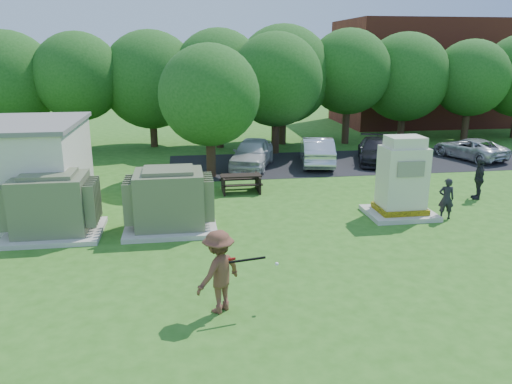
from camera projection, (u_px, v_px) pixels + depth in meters
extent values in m
plane|color=#2D6619|center=(279.00, 283.00, 12.77)|extent=(120.00, 120.00, 0.00)
cube|color=maroon|center=(435.00, 73.00, 39.93)|extent=(15.00, 8.00, 8.00)
cube|color=#232326|center=(359.00, 162.00, 26.61)|extent=(20.00, 6.00, 0.01)
cube|color=beige|center=(55.00, 232.00, 16.09)|extent=(3.00, 2.40, 0.15)
cube|color=#616A4C|center=(51.00, 204.00, 15.83)|extent=(2.20, 1.80, 1.80)
cube|color=#616A4C|center=(48.00, 174.00, 15.56)|extent=(1.60, 1.30, 0.12)
cube|color=#616A4C|center=(9.00, 205.00, 15.64)|extent=(0.32, 1.50, 1.35)
cube|color=#616A4C|center=(93.00, 201.00, 16.00)|extent=(0.32, 1.50, 1.35)
cube|color=beige|center=(171.00, 227.00, 16.62)|extent=(3.00, 2.40, 0.15)
cube|color=#616849|center=(169.00, 199.00, 16.36)|extent=(2.20, 1.80, 1.80)
cube|color=#616849|center=(168.00, 170.00, 16.09)|extent=(1.60, 1.30, 0.12)
cube|color=#616849|center=(130.00, 200.00, 16.17)|extent=(0.32, 1.50, 1.35)
cube|color=#616849|center=(208.00, 196.00, 16.53)|extent=(0.32, 1.50, 1.35)
cube|color=beige|center=(399.00, 213.00, 17.98)|extent=(2.36, 1.93, 0.16)
cube|color=yellow|center=(400.00, 208.00, 17.93)|extent=(1.66, 1.34, 0.19)
cube|color=beige|center=(402.00, 177.00, 17.61)|extent=(1.50, 1.18, 2.15)
cube|color=beige|center=(405.00, 142.00, 17.27)|extent=(1.23, 0.97, 0.38)
cube|color=gray|center=(411.00, 169.00, 16.90)|extent=(0.97, 0.04, 0.54)
cube|color=black|center=(241.00, 175.00, 20.83)|extent=(1.70, 0.66, 0.06)
cube|color=black|center=(239.00, 179.00, 21.40)|extent=(1.70, 0.24, 0.05)
cube|color=black|center=(242.00, 185.00, 20.41)|extent=(1.70, 0.24, 0.05)
cube|color=black|center=(223.00, 184.00, 20.82)|extent=(0.08, 1.28, 0.70)
cube|color=black|center=(258.00, 183.00, 21.03)|extent=(0.08, 1.28, 0.70)
imported|color=brown|center=(219.00, 272.00, 11.17)|extent=(1.42, 1.37, 1.94)
imported|color=black|center=(446.00, 199.00, 17.46)|extent=(0.61, 0.48, 1.47)
imported|color=#25262B|center=(479.00, 179.00, 19.81)|extent=(0.69, 1.05, 1.65)
imported|color=silver|center=(252.00, 153.00, 25.16)|extent=(3.06, 4.66, 1.47)
imported|color=silver|center=(317.00, 151.00, 25.73)|extent=(2.33, 4.61, 1.45)
imported|color=black|center=(376.00, 151.00, 26.32)|extent=(3.04, 4.67, 1.26)
imported|color=silver|center=(470.00, 148.00, 27.23)|extent=(3.06, 4.48, 1.14)
cylinder|color=black|center=(247.00, 260.00, 11.04)|extent=(0.85, 0.21, 0.06)
cylinder|color=maroon|center=(231.00, 259.00, 11.08)|extent=(0.23, 0.10, 0.06)
sphere|color=white|center=(277.00, 264.00, 11.43)|extent=(0.09, 0.09, 0.09)
cylinder|color=#47301E|center=(14.00, 131.00, 29.16)|extent=(0.44, 0.44, 2.40)
sphere|color=#235B1C|center=(8.00, 80.00, 28.37)|extent=(5.60, 5.60, 5.60)
cylinder|color=#47301E|center=(83.00, 127.00, 29.11)|extent=(0.44, 0.44, 2.80)
sphere|color=#235B1C|center=(78.00, 76.00, 28.32)|extent=(5.00, 5.00, 5.00)
cylinder|color=#47301E|center=(154.00, 128.00, 30.51)|extent=(0.44, 0.44, 2.30)
sphere|color=#235B1C|center=(151.00, 80.00, 29.72)|extent=(5.80, 5.80, 5.80)
cylinder|color=#47301E|center=(220.00, 125.00, 30.18)|extent=(0.44, 0.44, 2.70)
sphere|color=#235B1C|center=(219.00, 75.00, 29.36)|extent=(5.40, 5.40, 5.40)
cylinder|color=#47301E|center=(283.00, 124.00, 31.35)|extent=(0.44, 0.44, 2.50)
sphere|color=#235B1C|center=(283.00, 75.00, 30.51)|extent=(6.00, 6.00, 6.00)
cylinder|color=#47301E|center=(346.00, 121.00, 31.49)|extent=(0.44, 0.44, 2.90)
sphere|color=#235B1C|center=(348.00, 72.00, 30.66)|extent=(5.20, 5.20, 5.20)
cylinder|color=#47301E|center=(401.00, 122.00, 32.70)|extent=(0.44, 0.44, 2.40)
sphere|color=#235B1C|center=(405.00, 77.00, 31.91)|extent=(5.60, 5.60, 5.60)
cylinder|color=#47301E|center=(466.00, 121.00, 32.39)|extent=(0.44, 0.44, 2.60)
sphere|color=#235B1C|center=(471.00, 78.00, 31.64)|extent=(4.80, 4.80, 4.80)
cylinder|color=#47301E|center=(211.00, 151.00, 23.23)|extent=(0.44, 0.44, 2.40)
sphere|color=#235B1C|center=(209.00, 95.00, 22.52)|extent=(4.60, 4.60, 4.60)
cylinder|color=#47301E|center=(275.00, 131.00, 28.53)|extent=(0.44, 0.44, 2.60)
sphere|color=#235B1C|center=(276.00, 80.00, 27.75)|extent=(5.20, 5.20, 5.20)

